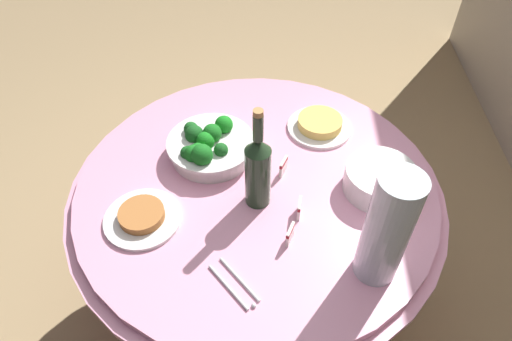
{
  "coord_description": "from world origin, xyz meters",
  "views": [
    {
      "loc": [
        0.94,
        0.04,
        1.77
      ],
      "look_at": [
        0.0,
        0.0,
        0.79
      ],
      "focal_mm": 31.93,
      "sensor_mm": 36.0,
      "label": 1
    }
  ],
  "objects_px": {
    "plate_stack": "(379,180)",
    "serving_tongs": "(235,285)",
    "wine_bottle": "(258,170)",
    "label_placard_rear": "(299,207)",
    "food_plate_noodles": "(320,125)",
    "label_placard_front": "(290,234)",
    "label_placard_mid": "(284,166)",
    "decorative_fruit_vase": "(386,232)",
    "broccoli_bowl": "(209,146)",
    "food_plate_peanuts": "(142,217)"
  },
  "relations": [
    {
      "from": "label_placard_front",
      "to": "food_plate_noodles",
      "type": "bearing_deg",
      "value": 167.57
    },
    {
      "from": "wine_bottle",
      "to": "label_placard_rear",
      "type": "relative_size",
      "value": 6.11
    },
    {
      "from": "food_plate_peanuts",
      "to": "label_placard_rear",
      "type": "height_order",
      "value": "label_placard_rear"
    },
    {
      "from": "label_placard_mid",
      "to": "plate_stack",
      "type": "bearing_deg",
      "value": 79.34
    },
    {
      "from": "food_plate_peanuts",
      "to": "label_placard_rear",
      "type": "distance_m",
      "value": 0.45
    },
    {
      "from": "broccoli_bowl",
      "to": "label_placard_rear",
      "type": "bearing_deg",
      "value": 51.52
    },
    {
      "from": "plate_stack",
      "to": "decorative_fruit_vase",
      "type": "height_order",
      "value": "decorative_fruit_vase"
    },
    {
      "from": "serving_tongs",
      "to": "wine_bottle",
      "type": "bearing_deg",
      "value": 171.33
    },
    {
      "from": "decorative_fruit_vase",
      "to": "label_placard_mid",
      "type": "xyz_separation_m",
      "value": [
        -0.33,
        -0.24,
        -0.13
      ]
    },
    {
      "from": "food_plate_peanuts",
      "to": "broccoli_bowl",
      "type": "bearing_deg",
      "value": 149.02
    },
    {
      "from": "plate_stack",
      "to": "label_placard_mid",
      "type": "relative_size",
      "value": 3.82
    },
    {
      "from": "label_placard_front",
      "to": "label_placard_mid",
      "type": "xyz_separation_m",
      "value": [
        -0.26,
        -0.02,
        0.0
      ]
    },
    {
      "from": "serving_tongs",
      "to": "food_plate_peanuts",
      "type": "bearing_deg",
      "value": -125.22
    },
    {
      "from": "broccoli_bowl",
      "to": "label_placard_front",
      "type": "bearing_deg",
      "value": 38.95
    },
    {
      "from": "decorative_fruit_vase",
      "to": "label_placard_mid",
      "type": "bearing_deg",
      "value": -144.61
    },
    {
      "from": "decorative_fruit_vase",
      "to": "label_placard_rear",
      "type": "distance_m",
      "value": 0.29
    },
    {
      "from": "broccoli_bowl",
      "to": "plate_stack",
      "type": "xyz_separation_m",
      "value": [
        0.12,
        0.52,
        -0.01
      ]
    },
    {
      "from": "plate_stack",
      "to": "serving_tongs",
      "type": "distance_m",
      "value": 0.53
    },
    {
      "from": "serving_tongs",
      "to": "label_placard_front",
      "type": "relative_size",
      "value": 2.69
    },
    {
      "from": "wine_bottle",
      "to": "serving_tongs",
      "type": "distance_m",
      "value": 0.32
    },
    {
      "from": "broccoli_bowl",
      "to": "label_placard_rear",
      "type": "height_order",
      "value": "broccoli_bowl"
    },
    {
      "from": "broccoli_bowl",
      "to": "label_placard_front",
      "type": "distance_m",
      "value": 0.41
    },
    {
      "from": "serving_tongs",
      "to": "label_placard_mid",
      "type": "height_order",
      "value": "label_placard_mid"
    },
    {
      "from": "serving_tongs",
      "to": "label_placard_mid",
      "type": "xyz_separation_m",
      "value": [
        -0.4,
        0.12,
        0.03
      ]
    },
    {
      "from": "label_placard_mid",
      "to": "label_placard_front",
      "type": "bearing_deg",
      "value": 4.27
    },
    {
      "from": "food_plate_noodles",
      "to": "broccoli_bowl",
      "type": "bearing_deg",
      "value": -66.79
    },
    {
      "from": "wine_bottle",
      "to": "label_placard_rear",
      "type": "distance_m",
      "value": 0.16
    },
    {
      "from": "food_plate_noodles",
      "to": "plate_stack",
      "type": "bearing_deg",
      "value": 30.83
    },
    {
      "from": "food_plate_noodles",
      "to": "label_placard_front",
      "type": "bearing_deg",
      "value": -12.43
    },
    {
      "from": "food_plate_peanuts",
      "to": "decorative_fruit_vase",
      "type": "bearing_deg",
      "value": 78.46
    },
    {
      "from": "wine_bottle",
      "to": "label_placard_mid",
      "type": "xyz_separation_m",
      "value": [
        -0.11,
        0.07,
        -0.1
      ]
    },
    {
      "from": "wine_bottle",
      "to": "decorative_fruit_vase",
      "type": "xyz_separation_m",
      "value": [
        0.22,
        0.31,
        0.03
      ]
    },
    {
      "from": "broccoli_bowl",
      "to": "wine_bottle",
      "type": "height_order",
      "value": "wine_bottle"
    },
    {
      "from": "label_placard_mid",
      "to": "label_placard_rear",
      "type": "bearing_deg",
      "value": 15.56
    },
    {
      "from": "plate_stack",
      "to": "label_placard_rear",
      "type": "bearing_deg",
      "value": -65.36
    },
    {
      "from": "broccoli_bowl",
      "to": "label_placard_mid",
      "type": "relative_size",
      "value": 5.09
    },
    {
      "from": "wine_bottle",
      "to": "label_placard_rear",
      "type": "bearing_deg",
      "value": 67.88
    },
    {
      "from": "decorative_fruit_vase",
      "to": "label_placard_mid",
      "type": "relative_size",
      "value": 6.18
    },
    {
      "from": "food_plate_noodles",
      "to": "wine_bottle",
      "type": "bearing_deg",
      "value": -30.84
    },
    {
      "from": "plate_stack",
      "to": "serving_tongs",
      "type": "relative_size",
      "value": 1.42
    },
    {
      "from": "food_plate_noodles",
      "to": "label_placard_front",
      "type": "relative_size",
      "value": 4.0
    },
    {
      "from": "serving_tongs",
      "to": "label_placard_rear",
      "type": "height_order",
      "value": "label_placard_rear"
    },
    {
      "from": "food_plate_noodles",
      "to": "label_placard_rear",
      "type": "relative_size",
      "value": 4.0
    },
    {
      "from": "plate_stack",
      "to": "label_placard_front",
      "type": "xyz_separation_m",
      "value": [
        0.2,
        -0.27,
        -0.01
      ]
    },
    {
      "from": "plate_stack",
      "to": "label_placard_front",
      "type": "distance_m",
      "value": 0.33
    },
    {
      "from": "plate_stack",
      "to": "food_plate_noodles",
      "type": "relative_size",
      "value": 0.95
    },
    {
      "from": "decorative_fruit_vase",
      "to": "food_plate_peanuts",
      "type": "xyz_separation_m",
      "value": [
        -0.13,
        -0.64,
        -0.15
      ]
    },
    {
      "from": "decorative_fruit_vase",
      "to": "label_placard_rear",
      "type": "xyz_separation_m",
      "value": [
        -0.17,
        -0.19,
        -0.13
      ]
    },
    {
      "from": "food_plate_peanuts",
      "to": "label_placard_front",
      "type": "bearing_deg",
      "value": 83.0
    },
    {
      "from": "label_placard_mid",
      "to": "label_placard_rear",
      "type": "distance_m",
      "value": 0.17
    }
  ]
}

